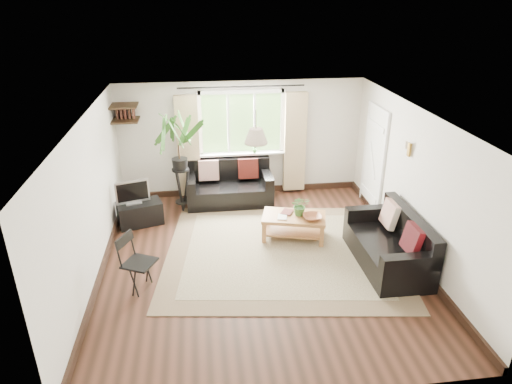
{
  "coord_description": "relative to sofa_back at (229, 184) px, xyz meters",
  "views": [
    {
      "loc": [
        -0.85,
        -6.26,
        4.07
      ],
      "look_at": [
        0.0,
        0.4,
        1.05
      ],
      "focal_mm": 32.0,
      "sensor_mm": 36.0,
      "label": 1
    }
  ],
  "objects": [
    {
      "name": "sofa_right",
      "position": [
        2.31,
        -2.61,
        0.01
      ],
      "size": [
        1.76,
        0.89,
        0.82
      ],
      "primitive_type": null,
      "rotation": [
        0.0,
        0.0,
        -1.56
      ],
      "color": "black",
      "rests_on": "floor"
    },
    {
      "name": "table_plant",
      "position": [
        1.12,
        -1.58,
        0.22
      ],
      "size": [
        0.34,
        0.3,
        0.36
      ],
      "primitive_type": "imported",
      "rotation": [
        0.0,
        0.0,
        -0.06
      ],
      "color": "#325E25",
      "rests_on": "coffee_table"
    },
    {
      "name": "pendant_lamp",
      "position": [
        0.31,
        -1.86,
        1.65
      ],
      "size": [
        0.36,
        0.36,
        0.54
      ],
      "primitive_type": null,
      "color": "beige",
      "rests_on": "ceiling"
    },
    {
      "name": "rug",
      "position": [
        0.73,
        -2.05,
        -0.39
      ],
      "size": [
        4.24,
        3.77,
        0.02
      ],
      "primitive_type": "cube",
      "rotation": [
        0.0,
        0.0,
        -0.13
      ],
      "color": "#BEB893",
      "rests_on": "floor"
    },
    {
      "name": "wall_left",
      "position": [
        -2.19,
        -2.26,
        0.8
      ],
      "size": [
        0.02,
        5.5,
        2.4
      ],
      "primitive_type": "cube",
      "color": "beige",
      "rests_on": "floor"
    },
    {
      "name": "floor",
      "position": [
        0.31,
        -2.26,
        -0.4
      ],
      "size": [
        5.5,
        5.5,
        0.0
      ],
      "primitive_type": "plane",
      "color": "black",
      "rests_on": "ground"
    },
    {
      "name": "ceiling",
      "position": [
        0.31,
        -2.26,
        2.0
      ],
      "size": [
        5.5,
        5.5,
        0.0
      ],
      "primitive_type": "plane",
      "rotation": [
        3.14,
        0.0,
        0.0
      ],
      "color": "white",
      "rests_on": "floor"
    },
    {
      "name": "wall_back",
      "position": [
        0.31,
        0.49,
        0.8
      ],
      "size": [
        5.0,
        0.02,
        2.4
      ],
      "primitive_type": "cube",
      "color": "beige",
      "rests_on": "floor"
    },
    {
      "name": "palm_stand",
      "position": [
        -0.95,
        -0.3,
        0.58
      ],
      "size": [
        0.84,
        0.84,
        1.97
      ],
      "primitive_type": null,
      "rotation": [
        0.0,
        0.0,
        -0.11
      ],
      "color": "black",
      "rests_on": "floor"
    },
    {
      "name": "tv",
      "position": [
        -1.82,
        -0.7,
        0.26
      ],
      "size": [
        0.65,
        0.37,
        0.47
      ],
      "primitive_type": null,
      "rotation": [
        0.0,
        0.0,
        0.29
      ],
      "color": "#A5A5AA",
      "rests_on": "tv_stand"
    },
    {
      "name": "sofa_back",
      "position": [
        0.0,
        0.0,
        0.0
      ],
      "size": [
        1.72,
        0.87,
        0.81
      ],
      "primitive_type": null,
      "rotation": [
        0.0,
        0.0,
        -0.0
      ],
      "color": "black",
      "rests_on": "floor"
    },
    {
      "name": "wall_sconce",
      "position": [
        2.74,
        -1.96,
        1.34
      ],
      "size": [
        0.12,
        0.12,
        0.28
      ],
      "primitive_type": null,
      "color": "beige",
      "rests_on": "wall_right"
    },
    {
      "name": "tv_stand",
      "position": [
        -1.73,
        -0.7,
        -0.19
      ],
      "size": [
        0.89,
        0.66,
        0.43
      ],
      "primitive_type": "cube",
      "rotation": [
        0.0,
        0.0,
        0.29
      ],
      "color": "black",
      "rests_on": "floor"
    },
    {
      "name": "bowl",
      "position": [
        1.29,
        -1.78,
        0.08
      ],
      "size": [
        0.33,
        0.33,
        0.08
      ],
      "primitive_type": "imported",
      "rotation": [
        0.0,
        0.0,
        0.01
      ],
      "color": "#975534",
      "rests_on": "coffee_table"
    },
    {
      "name": "folding_chair",
      "position": [
        -1.5,
        -2.8,
        0.03
      ],
      "size": [
        0.6,
        0.6,
        0.87
      ],
      "primitive_type": null,
      "rotation": [
        0.0,
        0.0,
        1.12
      ],
      "color": "black",
      "rests_on": "floor"
    },
    {
      "name": "book_a",
      "position": [
        0.72,
        -1.63,
        0.05
      ],
      "size": [
        0.2,
        0.24,
        0.02
      ],
      "primitive_type": "imported",
      "rotation": [
        0.0,
        0.0,
        -0.22
      ],
      "color": "white",
      "rests_on": "coffee_table"
    },
    {
      "name": "window",
      "position": [
        0.31,
        0.45,
        1.15
      ],
      "size": [
        2.5,
        0.16,
        2.16
      ],
      "primitive_type": null,
      "color": "white",
      "rests_on": "wall_back"
    },
    {
      "name": "coffee_table",
      "position": [
        1.01,
        -1.6,
        -0.18
      ],
      "size": [
        1.2,
        0.85,
        0.45
      ],
      "primitive_type": null,
      "rotation": [
        0.0,
        0.0,
        -0.26
      ],
      "color": "brown",
      "rests_on": "floor"
    },
    {
      "name": "corner_shelf",
      "position": [
        -1.94,
        0.24,
        1.49
      ],
      "size": [
        0.5,
        0.5,
        0.34
      ],
      "primitive_type": null,
      "color": "black",
      "rests_on": "wall_back"
    },
    {
      "name": "wall_front",
      "position": [
        0.31,
        -5.01,
        0.8
      ],
      "size": [
        5.0,
        0.02,
        2.4
      ],
      "primitive_type": "cube",
      "color": "beige",
      "rests_on": "floor"
    },
    {
      "name": "door",
      "position": [
        2.78,
        -0.56,
        0.6
      ],
      "size": [
        0.06,
        0.96,
        2.06
      ],
      "primitive_type": "cube",
      "color": "silver",
      "rests_on": "wall_right"
    },
    {
      "name": "book_b",
      "position": [
        0.83,
        -1.43,
        0.05
      ],
      "size": [
        0.27,
        0.3,
        0.02
      ],
      "primitive_type": "imported",
      "rotation": [
        0.0,
        0.0,
        -0.5
      ],
      "color": "#592723",
      "rests_on": "coffee_table"
    },
    {
      "name": "wall_right",
      "position": [
        2.81,
        -2.26,
        0.8
      ],
      "size": [
        0.02,
        5.5,
        2.4
      ],
      "primitive_type": "cube",
      "color": "beige",
      "rests_on": "floor"
    },
    {
      "name": "sill_plant",
      "position": [
        0.56,
        0.37,
        0.66
      ],
      "size": [
        0.14,
        0.1,
        0.27
      ],
      "primitive_type": "imported",
      "color": "#2D6023",
      "rests_on": "window"
    }
  ]
}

